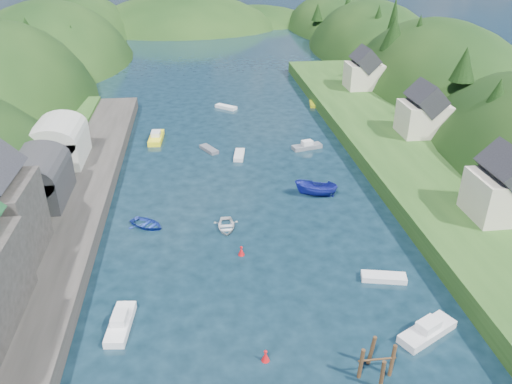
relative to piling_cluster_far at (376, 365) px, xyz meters
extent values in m
plane|color=black|center=(-6.39, 46.58, -1.20)|extent=(600.00, 600.00, 0.00)
ellipsoid|color=black|center=(-51.39, 71.58, -10.30)|extent=(44.00, 75.56, 52.00)
ellipsoid|color=black|center=(-51.39, 114.58, -9.63)|extent=(44.00, 75.56, 48.19)
ellipsoid|color=black|center=(-51.39, 156.58, -8.02)|extent=(44.00, 75.56, 39.00)
ellipsoid|color=black|center=(38.61, 71.58, -9.60)|extent=(36.00, 75.56, 48.00)
ellipsoid|color=black|center=(38.61, 114.58, -8.98)|extent=(36.00, 75.56, 44.49)
ellipsoid|color=black|center=(38.61, 156.58, -7.50)|extent=(36.00, 75.56, 36.00)
ellipsoid|color=black|center=(-16.39, 166.58, -11.20)|extent=(80.00, 60.00, 44.00)
ellipsoid|color=black|center=(11.61, 176.58, -13.20)|extent=(70.00, 56.00, 36.00)
cone|color=black|center=(-46.37, 80.16, 7.62)|extent=(5.28, 5.28, 5.95)
cone|color=black|center=(-48.80, 91.74, 10.67)|extent=(4.77, 4.77, 5.66)
cone|color=black|center=(-41.36, 100.05, 7.67)|extent=(4.07, 4.07, 5.75)
cone|color=black|center=(-48.14, 116.51, 9.30)|extent=(4.56, 4.56, 9.59)
cone|color=black|center=(-47.82, 119.89, 6.94)|extent=(4.75, 4.75, 5.61)
cone|color=black|center=(-46.53, 130.33, 7.69)|extent=(4.27, 4.27, 7.06)
cone|color=black|center=(29.01, 36.44, 8.71)|extent=(5.29, 5.29, 6.56)
cone|color=black|center=(30.37, 49.12, 11.02)|extent=(4.07, 4.07, 5.47)
cone|color=black|center=(34.17, 59.51, 7.00)|extent=(3.40, 3.40, 5.86)
cone|color=black|center=(33.01, 73.54, 10.58)|extent=(4.94, 4.94, 9.48)
cone|color=black|center=(28.77, 76.01, 11.38)|extent=(5.25, 5.25, 7.05)
cone|color=black|center=(33.99, 90.05, 12.14)|extent=(3.36, 3.36, 9.74)
cone|color=black|center=(34.19, 100.84, 9.88)|extent=(4.57, 4.57, 7.84)
cone|color=black|center=(36.30, 113.25, 8.25)|extent=(3.59, 3.59, 7.02)
cone|color=black|center=(33.16, 124.80, 10.61)|extent=(4.14, 4.14, 6.43)
cone|color=black|center=(27.48, 138.48, 7.19)|extent=(3.83, 3.83, 5.46)
cube|color=#2D2B28|center=(-30.39, 16.58, -0.20)|extent=(12.00, 110.00, 2.00)
cube|color=#2D2D30|center=(-32.39, 29.58, 2.80)|extent=(7.00, 9.00, 4.00)
cylinder|color=#2D2D30|center=(-32.39, 29.58, 4.80)|extent=(7.00, 9.00, 7.00)
cube|color=#B2B2A8|center=(-32.39, 41.58, 2.80)|extent=(7.00, 9.00, 4.00)
cylinder|color=#B2B2A8|center=(-32.39, 41.58, 4.80)|extent=(7.00, 9.00, 7.00)
cube|color=#234719|center=(18.61, 36.58, 0.00)|extent=(16.00, 120.00, 2.40)
cube|color=beige|center=(20.61, 18.58, 3.70)|extent=(7.00, 6.00, 5.00)
cube|color=black|center=(20.61, 18.58, 7.04)|extent=(5.15, 6.24, 5.15)
cube|color=beige|center=(22.61, 44.58, 3.70)|extent=(7.00, 6.00, 5.00)
cube|color=black|center=(22.61, 44.58, 7.04)|extent=(5.15, 6.24, 5.15)
cube|color=beige|center=(21.61, 71.58, 3.70)|extent=(7.00, 6.00, 5.00)
cube|color=black|center=(21.61, 71.58, 7.04)|extent=(5.15, 6.24, 5.15)
cylinder|color=#382314|center=(1.25, 0.00, -0.03)|extent=(0.32, 0.32, 3.53)
cylinder|color=#382314|center=(0.00, 1.25, -0.03)|extent=(0.32, 0.32, 3.53)
cylinder|color=#382314|center=(-1.25, 0.00, -0.03)|extent=(0.32, 0.32, 3.53)
cylinder|color=#382314|center=(0.00, -1.25, -0.03)|extent=(0.32, 0.32, 3.53)
cylinder|color=#382314|center=(0.00, 0.00, 0.56)|extent=(3.01, 0.16, 0.16)
cone|color=#AF0E12|center=(-8.30, 2.61, -0.75)|extent=(0.70, 0.70, 0.90)
sphere|color=#AF0E12|center=(-8.30, 2.61, -0.25)|extent=(0.30, 0.30, 0.30)
cone|color=#AF0E12|center=(-8.82, 17.79, -0.75)|extent=(0.70, 0.70, 0.90)
sphere|color=#AF0E12|center=(-8.82, 17.79, -0.25)|extent=(0.30, 0.30, 0.30)
cube|color=#545760|center=(-11.18, 47.30, -0.94)|extent=(3.07, 4.13, 0.56)
cube|color=white|center=(-20.44, 7.99, -0.86)|extent=(2.32, 5.49, 0.75)
cube|color=silver|center=(-20.44, 7.99, -0.10)|extent=(1.42, 1.99, 0.70)
cube|color=silver|center=(5.95, 3.79, -0.84)|extent=(5.90, 4.32, 0.80)
cube|color=silver|center=(5.95, 3.79, -0.05)|extent=(2.37, 2.09, 0.70)
cube|color=yellow|center=(-19.79, 52.98, -0.81)|extent=(2.45, 6.31, 0.87)
cube|color=silver|center=(-19.79, 52.98, 0.02)|extent=(1.57, 2.26, 0.70)
cube|color=white|center=(-7.00, 68.59, -0.92)|extent=(4.35, 3.98, 0.62)
cube|color=#CCCB18|center=(10.61, 68.61, -0.95)|extent=(1.88, 4.08, 0.55)
imported|color=navy|center=(-19.35, 25.01, -0.88)|extent=(5.48, 5.22, 0.92)
imported|color=silver|center=(-10.07, 23.44, -0.92)|extent=(3.08, 4.22, 0.85)
cube|color=silver|center=(-6.61, 44.37, -0.92)|extent=(2.14, 4.52, 0.61)
imported|color=navy|center=(2.21, 30.19, -0.26)|extent=(6.01, 3.74, 2.18)
cube|color=slate|center=(4.53, 46.31, -0.89)|extent=(5.07, 2.76, 0.68)
cube|color=silver|center=(4.53, 46.31, -0.17)|extent=(1.91, 1.50, 0.70)
cube|color=silver|center=(4.93, 11.73, -0.92)|extent=(4.63, 2.40, 0.62)
camera|label=1|loc=(-12.66, -26.73, 29.70)|focal=35.00mm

